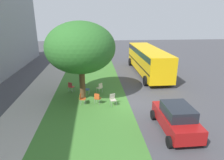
% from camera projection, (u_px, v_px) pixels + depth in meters
% --- Properties ---
extents(ground, '(80.00, 80.00, 0.00)m').
position_uv_depth(ground, '(131.00, 102.00, 14.74)').
color(ground, '#424247').
extents(grass_verge, '(48.00, 6.00, 0.01)m').
position_uv_depth(grass_verge, '(89.00, 104.00, 14.45)').
color(grass_verge, '#3D752D').
rests_on(grass_verge, ground).
extents(sidewalk_strip, '(48.00, 2.80, 0.01)m').
position_uv_depth(sidewalk_strip, '(29.00, 107.00, 14.06)').
color(sidewalk_strip, '#ADA89E').
rests_on(sidewalk_strip, ground).
extents(street_tree, '(5.23, 5.23, 6.01)m').
position_uv_depth(street_tree, '(81.00, 48.00, 14.28)').
color(street_tree, brown).
rests_on(street_tree, ground).
extents(chair_0, '(0.58, 0.57, 0.88)m').
position_uv_depth(chair_0, '(71.00, 86.00, 16.66)').
color(chair_0, '#B7332D').
rests_on(chair_0, ground).
extents(chair_1, '(0.50, 0.51, 0.88)m').
position_uv_depth(chair_1, '(86.00, 88.00, 16.14)').
color(chair_1, '#335184').
rests_on(chair_1, ground).
extents(chair_2, '(0.59, 0.59, 0.88)m').
position_uv_depth(chair_2, '(100.00, 87.00, 16.44)').
color(chair_2, beige).
rests_on(chair_2, ground).
extents(chair_3, '(0.56, 0.55, 0.88)m').
position_uv_depth(chair_3, '(97.00, 98.00, 14.31)').
color(chair_3, '#C64C1E').
rests_on(chair_3, ground).
extents(chair_4, '(0.47, 0.47, 0.88)m').
position_uv_depth(chair_4, '(82.00, 98.00, 14.27)').
color(chair_4, '#C64C1E').
rests_on(chair_4, ground).
extents(chair_5, '(0.52, 0.51, 0.88)m').
position_uv_depth(chair_5, '(113.00, 99.00, 14.13)').
color(chair_5, '#ADA393').
rests_on(chair_5, ground).
extents(parked_car, '(3.70, 1.92, 1.65)m').
position_uv_depth(parked_car, '(176.00, 118.00, 10.81)').
color(parked_car, maroon).
rests_on(parked_car, ground).
extents(school_bus, '(10.40, 2.80, 2.88)m').
position_uv_depth(school_bus, '(148.00, 58.00, 21.68)').
color(school_bus, yellow).
rests_on(school_bus, ground).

